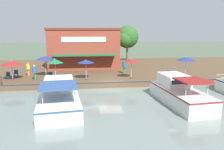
% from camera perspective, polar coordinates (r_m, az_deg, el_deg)
% --- Properties ---
extents(ground_plane, '(220.00, 220.00, 0.00)m').
position_cam_1_polar(ground_plane, '(23.45, -0.31, -3.60)').
color(ground_plane, '#4C5B47').
extents(quay_deck, '(22.00, 56.00, 0.60)m').
position_cam_1_polar(quay_deck, '(34.10, -2.53, 1.55)').
color(quay_deck, brown).
rests_on(quay_deck, ground).
extents(quay_edge_fender, '(0.20, 50.40, 0.10)m').
position_cam_1_polar(quay_edge_fender, '(23.39, -0.35, -2.00)').
color(quay_edge_fender, '#2D2D33').
rests_on(quay_edge_fender, quay_deck).
extents(waterfront_restaurant, '(11.32, 10.45, 5.94)m').
position_cam_1_polar(waterfront_restaurant, '(35.58, -7.32, 7.18)').
color(waterfront_restaurant, brown).
rests_on(waterfront_restaurant, quay_deck).
extents(patio_umbrella_back_row, '(2.28, 2.28, 2.25)m').
position_cam_1_polar(patio_umbrella_back_row, '(27.02, -24.78, 2.88)').
color(patio_umbrella_back_row, '#B7B7B7').
rests_on(patio_umbrella_back_row, quay_deck).
extents(patio_umbrella_by_entrance, '(1.71, 1.71, 2.34)m').
position_cam_1_polar(patio_umbrella_by_entrance, '(25.59, 5.07, 3.78)').
color(patio_umbrella_by_entrance, '#B7B7B7').
rests_on(patio_umbrella_by_entrance, quay_deck).
extents(patio_umbrella_far_corner, '(1.84, 1.84, 2.30)m').
position_cam_1_polar(patio_umbrella_far_corner, '(25.04, -6.85, 3.53)').
color(patio_umbrella_far_corner, '#B7B7B7').
rests_on(patio_umbrella_far_corner, quay_deck).
extents(patio_umbrella_mid_patio_left, '(2.20, 2.20, 2.54)m').
position_cam_1_polar(patio_umbrella_mid_patio_left, '(27.07, 18.76, 4.04)').
color(patio_umbrella_mid_patio_left, '#B7B7B7').
rests_on(patio_umbrella_mid_patio_left, quay_deck).
extents(patio_umbrella_mid_patio_right, '(1.80, 1.80, 2.52)m').
position_cam_1_polar(patio_umbrella_mid_patio_right, '(24.66, -14.70, 3.53)').
color(patio_umbrella_mid_patio_right, '#B7B7B7').
rests_on(patio_umbrella_mid_patio_right, quay_deck).
extents(patio_umbrella_near_quay_edge, '(2.22, 2.22, 2.56)m').
position_cam_1_polar(patio_umbrella_near_quay_edge, '(27.81, -17.09, 4.32)').
color(patio_umbrella_near_quay_edge, '#B7B7B7').
rests_on(patio_umbrella_near_quay_edge, quay_deck).
extents(cafe_chair_beside_entrance, '(0.50, 0.50, 0.85)m').
position_cam_1_polar(cafe_chair_beside_entrance, '(27.86, -25.61, -0.08)').
color(cafe_chair_beside_entrance, navy).
rests_on(cafe_chair_beside_entrance, quay_deck).
extents(cafe_chair_mid_patio, '(0.49, 0.49, 0.85)m').
position_cam_1_polar(cafe_chair_mid_patio, '(28.99, -23.79, 0.47)').
color(cafe_chair_mid_patio, navy).
rests_on(cafe_chair_mid_patio, quay_deck).
extents(cafe_chair_facing_river, '(0.52, 0.52, 0.85)m').
position_cam_1_polar(cafe_chair_facing_river, '(27.09, 14.54, 0.38)').
color(cafe_chair_facing_river, navy).
rests_on(cafe_chair_facing_river, quay_deck).
extents(cafe_chair_under_first_umbrella, '(0.47, 0.47, 0.85)m').
position_cam_1_polar(cafe_chair_under_first_umbrella, '(26.08, -15.77, -0.09)').
color(cafe_chair_under_first_umbrella, navy).
rests_on(cafe_chair_under_first_umbrella, quay_deck).
extents(person_near_entrance, '(0.50, 0.50, 1.76)m').
position_cam_1_polar(person_near_entrance, '(26.12, -19.59, 1.11)').
color(person_near_entrance, '#337547').
rests_on(person_near_entrance, quay_deck).
extents(person_mid_patio, '(0.48, 0.48, 1.71)m').
position_cam_1_polar(person_mid_patio, '(28.69, 3.22, 2.52)').
color(person_mid_patio, '#337547').
rests_on(person_mid_patio, quay_deck).
extents(person_at_quay_edge, '(0.48, 0.48, 1.70)m').
position_cam_1_polar(person_at_quay_edge, '(29.15, -21.06, 1.91)').
color(person_at_quay_edge, orange).
rests_on(person_at_quay_edge, quay_deck).
extents(motorboat_nearest_quay, '(8.38, 3.14, 2.42)m').
position_cam_1_polar(motorboat_nearest_quay, '(19.67, 16.15, -4.10)').
color(motorboat_nearest_quay, silver).
rests_on(motorboat_nearest_quay, river_water).
extents(motorboat_mid_row, '(9.61, 3.89, 2.29)m').
position_cam_1_polar(motorboat_mid_row, '(18.81, -13.61, -4.96)').
color(motorboat_mid_row, white).
rests_on(motorboat_mid_row, river_water).
extents(mooring_post, '(0.22, 0.22, 0.95)m').
position_cam_1_polar(mooring_post, '(24.88, -26.99, -1.40)').
color(mooring_post, '#473323').
rests_on(mooring_post, quay_deck).
extents(tree_behind_restaurant, '(4.48, 4.26, 6.60)m').
position_cam_1_polar(tree_behind_restaurant, '(42.02, 3.83, 9.71)').
color(tree_behind_restaurant, brown).
rests_on(tree_behind_restaurant, quay_deck).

